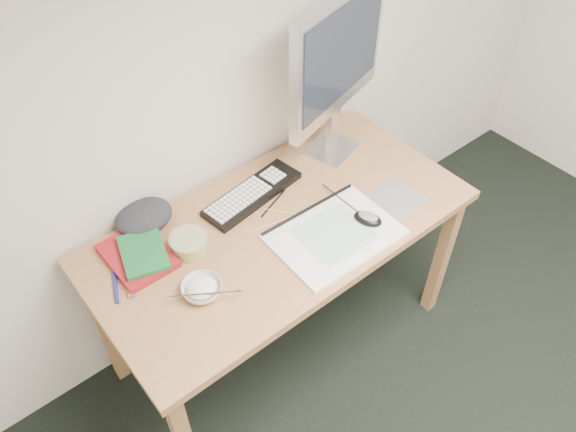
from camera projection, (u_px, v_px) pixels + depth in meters
The scene contains 18 objects.
desk at pixel (281, 239), 2.09m from camera, with size 1.40×0.70×0.75m.
mousepad at pixel (395, 200), 2.12m from camera, with size 0.20×0.18×0.00m, color gray.
sketchpad at pixel (335, 235), 1.98m from camera, with size 0.44×0.31×0.01m, color white.
keyboard at pixel (252, 194), 2.12m from camera, with size 0.41×0.13×0.02m, color black.
monitor at pixel (338, 59), 2.03m from camera, with size 0.56×0.23×0.67m.
mouse at pixel (368, 217), 2.01m from camera, with size 0.07×0.11×0.04m, color black.
rice_bowl at pixel (202, 289), 1.80m from camera, with size 0.13×0.13×0.04m, color silver.
chopsticks at pixel (206, 294), 1.75m from camera, with size 0.02×0.02×0.23m, color #BBBBBD.
fruit_tub at pixel (189, 244), 1.92m from camera, with size 0.13×0.13×0.06m, color #E1CB4F.
book_red at pixel (138, 256), 1.90m from camera, with size 0.19×0.25×0.03m, color maroon.
book_green at pixel (143, 253), 1.89m from camera, with size 0.14×0.20×0.02m, color #196532.
cloth_lump at pixel (144, 217), 2.00m from camera, with size 0.17×0.14×0.07m, color #282930.
pencil_pink at pixel (274, 223), 2.02m from camera, with size 0.01×0.01×0.19m, color pink.
pencil_tan at pixel (285, 213), 2.06m from camera, with size 0.01×0.01×0.16m, color tan.
pencil_black at pixel (273, 203), 2.10m from camera, with size 0.01×0.01×0.17m, color black.
marker_blue at pixel (115, 287), 1.82m from camera, with size 0.01×0.01×0.13m, color #1D1E9D.
marker_orange at pixel (128, 282), 1.83m from camera, with size 0.01×0.01×0.13m, color orange.
marker_purple at pixel (126, 284), 1.83m from camera, with size 0.01×0.01×0.12m, color #63258A.
Camera 1 is at (-1.11, 0.32, 2.21)m, focal length 35.00 mm.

